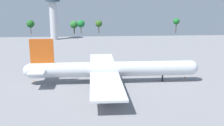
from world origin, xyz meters
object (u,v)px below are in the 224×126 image
cargo_airplane (111,69)px  control_tower (53,15)px  safety_cone_nose (185,77)px  safety_cone_tail (35,81)px

cargo_airplane → control_tower: control_tower is taller
safety_cone_nose → safety_cone_tail: (-62.27, -0.16, -0.09)m
control_tower → cargo_airplane: bearing=-72.5°
safety_cone_nose → control_tower: control_tower is taller
safety_cone_tail → control_tower: (-7.64, 117.30, 20.12)m
cargo_airplane → safety_cone_tail: bearing=173.0°
safety_cone_nose → control_tower: 137.89m
cargo_airplane → control_tower: (-38.21, 121.04, 15.00)m
safety_cone_nose → safety_cone_tail: safety_cone_nose is taller
cargo_airplane → control_tower: bearing=107.5°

